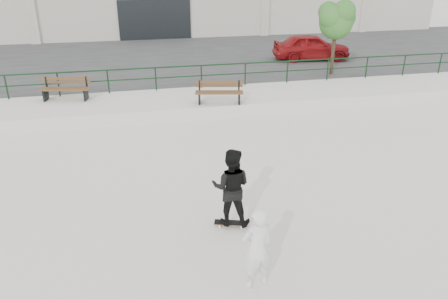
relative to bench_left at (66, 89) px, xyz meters
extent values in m
plane|color=white|center=(4.67, -10.27, -0.94)|extent=(120.00, 120.00, 0.00)
cube|color=silver|center=(4.67, -0.77, -0.69)|extent=(30.00, 3.00, 0.50)
cube|color=#343434|center=(4.67, 7.73, -0.69)|extent=(60.00, 14.00, 0.50)
cylinder|color=black|center=(4.67, 0.53, 0.56)|extent=(28.00, 0.06, 0.06)
cylinder|color=black|center=(4.67, 0.53, 0.11)|extent=(28.00, 0.05, 0.05)
cylinder|color=black|center=(-2.33, 0.53, 0.06)|extent=(0.06, 0.06, 1.00)
cylinder|color=black|center=(-0.33, 0.53, 0.06)|extent=(0.06, 0.06, 1.00)
cylinder|color=black|center=(1.67, 0.53, 0.06)|extent=(0.06, 0.06, 1.00)
cylinder|color=black|center=(3.67, 0.53, 0.06)|extent=(0.06, 0.06, 1.00)
cylinder|color=black|center=(5.67, 0.53, 0.06)|extent=(0.06, 0.06, 1.00)
cylinder|color=black|center=(7.67, 0.53, 0.06)|extent=(0.06, 0.06, 1.00)
cylinder|color=black|center=(9.67, 0.53, 0.06)|extent=(0.06, 0.06, 1.00)
cylinder|color=black|center=(11.67, 0.53, 0.06)|extent=(0.06, 0.06, 1.00)
cylinder|color=black|center=(13.67, 0.53, 0.06)|extent=(0.06, 0.06, 1.00)
cylinder|color=black|center=(15.67, 0.53, 0.06)|extent=(0.06, 0.06, 1.00)
cylinder|color=black|center=(17.67, 0.53, 0.06)|extent=(0.06, 0.06, 1.00)
cube|color=black|center=(4.67, 13.68, 0.66)|extent=(5.00, 0.15, 3.20)
cube|color=silver|center=(-3.33, 13.63, 2.16)|extent=(0.60, 0.25, 6.20)
cube|color=brown|center=(-0.05, -0.26, 0.02)|extent=(1.93, 0.49, 0.04)
cube|color=brown|center=(-0.01, -0.07, 0.02)|extent=(1.93, 0.49, 0.04)
cube|color=brown|center=(0.02, 0.12, 0.02)|extent=(1.93, 0.49, 0.04)
cube|color=brown|center=(0.04, 0.21, 0.23)|extent=(1.92, 0.40, 0.11)
cube|color=brown|center=(0.04, 0.21, 0.38)|extent=(1.92, 0.40, 0.11)
cube|color=black|center=(-0.81, 0.08, -0.22)|extent=(0.16, 0.54, 0.45)
cube|color=black|center=(-0.76, 0.36, 0.23)|extent=(0.07, 0.07, 0.45)
cube|color=black|center=(0.78, -0.22, -0.22)|extent=(0.16, 0.54, 0.45)
cube|color=black|center=(0.83, 0.06, 0.23)|extent=(0.07, 0.07, 0.45)
cube|color=brown|center=(5.93, -2.05, 0.01)|extent=(1.87, 0.51, 0.04)
cube|color=brown|center=(5.97, -1.87, 0.01)|extent=(1.87, 0.51, 0.04)
cube|color=brown|center=(6.01, -1.68, 0.01)|extent=(1.87, 0.51, 0.04)
cube|color=brown|center=(6.02, -1.60, 0.21)|extent=(1.85, 0.43, 0.10)
cube|color=brown|center=(6.02, -1.60, 0.35)|extent=(1.85, 0.43, 0.10)
cube|color=black|center=(5.20, -1.71, -0.22)|extent=(0.17, 0.52, 0.44)
cube|color=black|center=(5.26, -1.44, 0.21)|extent=(0.07, 0.06, 0.44)
cube|color=black|center=(6.73, -2.03, -0.22)|extent=(0.17, 0.52, 0.44)
cube|color=black|center=(6.79, -1.77, 0.21)|extent=(0.07, 0.06, 0.44)
cylinder|color=#433521|center=(12.40, 1.63, 0.63)|extent=(0.18, 0.18, 2.14)
sphere|color=#286926|center=(12.40, 1.63, 2.05)|extent=(1.60, 1.60, 1.60)
sphere|color=#286926|center=(12.85, 1.90, 2.23)|extent=(1.25, 1.25, 1.25)
sphere|color=#286926|center=(12.05, 1.45, 2.32)|extent=(1.16, 1.16, 1.16)
sphere|color=#286926|center=(12.58, 1.27, 2.58)|extent=(1.07, 1.07, 1.07)
sphere|color=#286926|center=(12.14, 1.99, 2.49)|extent=(0.98, 0.98, 0.98)
imported|color=maroon|center=(12.71, 4.98, 0.28)|extent=(4.46, 2.31, 1.45)
cube|color=black|center=(4.59, -9.65, -0.86)|extent=(0.80, 0.42, 0.02)
cube|color=brown|center=(4.59, -9.65, -0.87)|extent=(0.80, 0.42, 0.01)
cube|color=#9D9CA1|center=(4.34, -9.57, -0.90)|extent=(0.11, 0.17, 0.03)
cube|color=#9D9CA1|center=(4.84, -9.73, -0.90)|extent=(0.11, 0.17, 0.03)
cylinder|color=white|center=(4.32, -9.66, -0.92)|extent=(0.06, 0.04, 0.06)
cylinder|color=white|center=(4.37, -9.48, -0.92)|extent=(0.06, 0.04, 0.06)
cylinder|color=white|center=(4.81, -9.82, -0.92)|extent=(0.06, 0.04, 0.06)
cylinder|color=white|center=(4.87, -9.64, -0.92)|extent=(0.06, 0.04, 0.06)
imported|color=black|center=(4.59, -9.65, 0.09)|extent=(1.10, 0.98, 1.87)
imported|color=white|center=(4.59, -11.74, -0.09)|extent=(0.67, 0.49, 1.70)
camera|label=1|loc=(2.54, -18.13, 4.86)|focal=35.00mm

